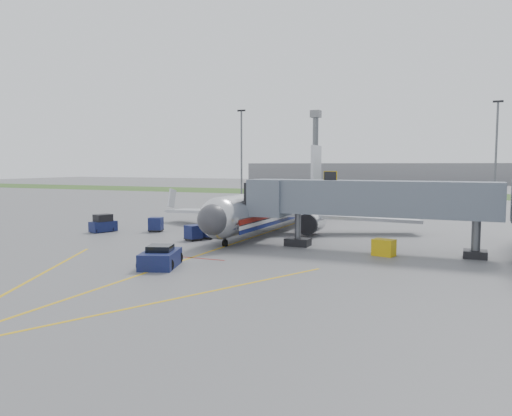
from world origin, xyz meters
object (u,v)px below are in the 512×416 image
at_px(pushback_tug, 160,258).
at_px(belt_loader, 222,221).
at_px(baggage_tug, 103,224).
at_px(airliner, 277,207).
at_px(ramp_worker, 236,223).

bearing_deg(pushback_tug, belt_loader, 106.95).
bearing_deg(baggage_tug, pushback_tug, -38.97).
xyz_separation_m(airliner, belt_loader, (-7.54, 0.80, -2.08)).
height_order(belt_loader, ramp_worker, belt_loader).
bearing_deg(belt_loader, ramp_worker, -43.41).
bearing_deg(airliner, pushback_tug, -90.50).
distance_m(baggage_tug, belt_loader, 14.13).
bearing_deg(baggage_tug, airliner, 29.90).
height_order(baggage_tug, ramp_worker, baggage_tug).
xyz_separation_m(baggage_tug, belt_loader, (9.41, 10.54, -0.31)).
relative_size(baggage_tug, belt_loader, 0.65).
relative_size(baggage_tug, ramp_worker, 1.93).
relative_size(pushback_tug, baggage_tug, 1.41).
relative_size(belt_loader, ramp_worker, 2.95).
bearing_deg(belt_loader, airliner, -6.02).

